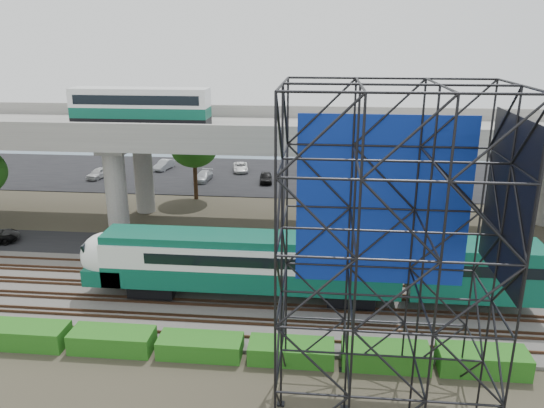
# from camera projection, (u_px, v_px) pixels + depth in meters

# --- Properties ---
(ground) EXTENTS (140.00, 140.00, 0.00)m
(ground) POSITION_uv_depth(u_px,v_px,m) (201.00, 314.00, 33.38)
(ground) COLOR #474233
(ground) RESTS_ON ground
(ballast_bed) EXTENTS (90.00, 12.00, 0.20)m
(ballast_bed) POSITION_uv_depth(u_px,v_px,m) (207.00, 298.00, 35.24)
(ballast_bed) COLOR slate
(ballast_bed) RESTS_ON ground
(service_road) EXTENTS (90.00, 5.00, 0.08)m
(service_road) POSITION_uv_depth(u_px,v_px,m) (230.00, 249.00, 43.31)
(service_road) COLOR black
(service_road) RESTS_ON ground
(parking_lot) EXTENTS (90.00, 18.00, 0.08)m
(parking_lot) POSITION_uv_depth(u_px,v_px,m) (263.00, 176.00, 65.57)
(parking_lot) COLOR black
(parking_lot) RESTS_ON ground
(harbor_water) EXTENTS (140.00, 40.00, 0.03)m
(harbor_water) POSITION_uv_depth(u_px,v_px,m) (278.00, 142.00, 86.41)
(harbor_water) COLOR #435F6F
(harbor_water) RESTS_ON ground
(rail_tracks) EXTENTS (90.00, 9.52, 0.16)m
(rail_tracks) POSITION_uv_depth(u_px,v_px,m) (207.00, 295.00, 35.19)
(rail_tracks) COLOR #472D1E
(rail_tracks) RESTS_ON ballast_bed
(commuter_train) EXTENTS (29.30, 3.06, 4.30)m
(commuter_train) POSITION_uv_depth(u_px,v_px,m) (283.00, 263.00, 33.92)
(commuter_train) COLOR black
(commuter_train) RESTS_ON rail_tracks
(overpass) EXTENTS (80.00, 12.00, 12.40)m
(overpass) POSITION_uv_depth(u_px,v_px,m) (231.00, 138.00, 46.07)
(overpass) COLOR #9E9B93
(overpass) RESTS_ON ground
(scaffold_tower) EXTENTS (9.36, 6.36, 15.00)m
(scaffold_tower) POSITION_uv_depth(u_px,v_px,m) (387.00, 265.00, 22.56)
(scaffold_tower) COLOR black
(scaffold_tower) RESTS_ON ground
(hedge_strip) EXTENTS (34.60, 1.80, 1.20)m
(hedge_strip) POSITION_uv_depth(u_px,v_px,m) (200.00, 345.00, 29.04)
(hedge_strip) COLOR #185B14
(hedge_strip) RESTS_ON ground
(trees) EXTENTS (40.94, 16.94, 7.69)m
(trees) POSITION_uv_depth(u_px,v_px,m) (188.00, 166.00, 47.42)
(trees) COLOR #382314
(trees) RESTS_ON ground
(parked_cars) EXTENTS (39.69, 9.38, 1.23)m
(parked_cars) POSITION_uv_depth(u_px,v_px,m) (267.00, 172.00, 64.92)
(parked_cars) COLOR #BDBDBD
(parked_cars) RESTS_ON parking_lot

